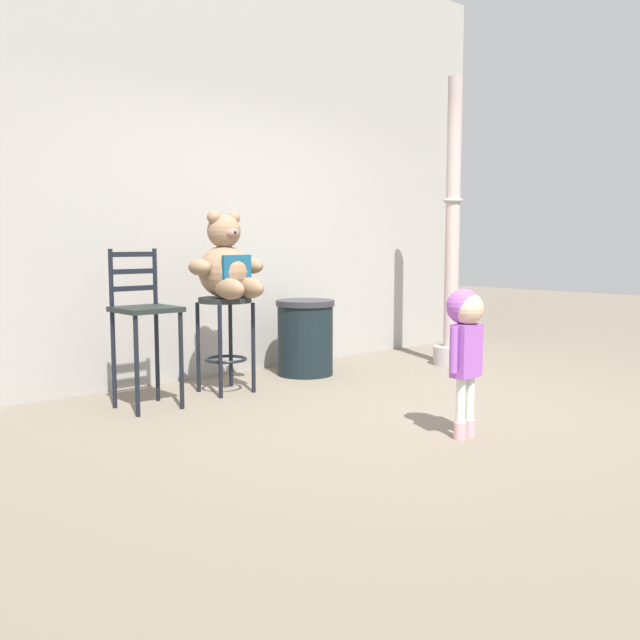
{
  "coord_description": "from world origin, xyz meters",
  "views": [
    {
      "loc": [
        -3.64,
        -3.13,
        1.18
      ],
      "look_at": [
        -0.36,
        0.53,
        0.64
      ],
      "focal_mm": 39.81,
      "sensor_mm": 36.0,
      "label": 1
    }
  ],
  "objects": [
    {
      "name": "bar_stool_with_teddy",
      "position": [
        -0.52,
        1.46,
        0.54
      ],
      "size": [
        0.41,
        0.41,
        0.75
      ],
      "color": "black",
      "rests_on": "ground_plane"
    },
    {
      "name": "bar_chair_empty",
      "position": [
        -1.24,
        1.4,
        0.65
      ],
      "size": [
        0.4,
        0.4,
        1.13
      ],
      "color": "black",
      "rests_on": "ground_plane"
    },
    {
      "name": "building_wall",
      "position": [
        0.0,
        2.26,
        1.95
      ],
      "size": [
        6.61,
        0.3,
        3.9
      ],
      "primitive_type": "cube",
      "color": "#A39E98",
      "rests_on": "ground_plane"
    },
    {
      "name": "teddy_bear",
      "position": [
        -0.52,
        1.42,
        1.0
      ],
      "size": [
        0.63,
        0.56,
        0.67
      ],
      "color": "#8E6F54",
      "rests_on": "bar_stool_with_teddy"
    },
    {
      "name": "lamppost",
      "position": [
        1.81,
        1.06,
        1.06
      ],
      "size": [
        0.32,
        0.32,
        2.7
      ],
      "color": "#AA9FA6",
      "rests_on": "ground_plane"
    },
    {
      "name": "trash_bin",
      "position": [
        0.43,
        1.6,
        0.34
      ],
      "size": [
        0.52,
        0.52,
        0.67
      ],
      "color": "black",
      "rests_on": "ground_plane"
    },
    {
      "name": "child_walking",
      "position": [
        -0.19,
        -0.59,
        0.66
      ],
      "size": [
        0.29,
        0.23,
        0.9
      ],
      "rotation": [
        0.0,
        0.0,
        -2.95
      ],
      "color": "#D5A1AA",
      "rests_on": "ground_plane"
    },
    {
      "name": "ground_plane",
      "position": [
        0.0,
        0.0,
        0.0
      ],
      "size": [
        24.0,
        24.0,
        0.0
      ],
      "primitive_type": "plane",
      "color": "#75695A"
    }
  ]
}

